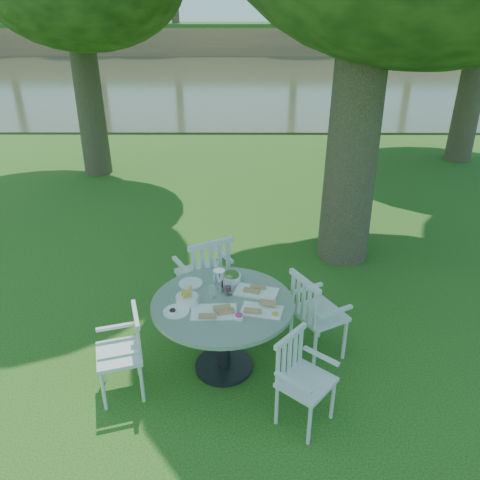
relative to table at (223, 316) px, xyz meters
name	(u,v)px	position (x,y,z in m)	size (l,w,h in m)	color
ground	(240,314)	(0.15, 0.90, -0.60)	(140.00, 140.00, 0.00)	#17400D
table	(223,316)	(0.00, 0.00, 0.00)	(1.29, 1.29, 0.76)	black
chair_ne	(312,310)	(0.85, 0.19, -0.06)	(0.60, 0.61, 0.91)	silver
chair_nw	(207,272)	(-0.20, 0.84, -0.01)	(0.67, 0.66, 1.00)	silver
chair_sw	(128,347)	(-0.82, -0.30, -0.12)	(0.49, 0.51, 0.82)	silver
chair_se	(299,372)	(0.64, -0.60, -0.13)	(0.55, 0.56, 0.80)	silver
tableware	(219,293)	(-0.04, 0.07, 0.20)	(1.06, 0.76, 0.22)	white
river	(242,77)	(0.15, 23.90, -0.60)	(100.00, 28.00, 0.12)	#343821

